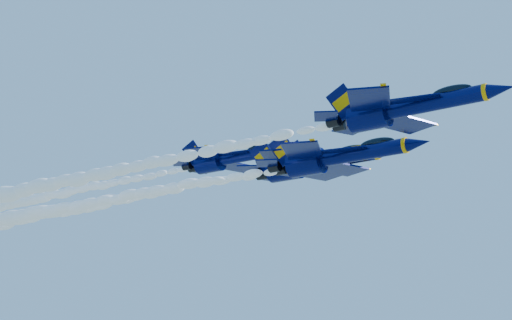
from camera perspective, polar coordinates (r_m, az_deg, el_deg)
The scene contains 8 objects.
jet_lead at distance 66.18m, azimuth 11.79°, elevation 4.10°, with size 17.27×14.17×6.42m.
smoke_trail_jet_lead at distance 83.89m, azimuth -10.33°, elevation -0.69°, with size 53.57×2.34×2.10m, color white.
jet_second at distance 78.48m, azimuth 6.45°, elevation 0.26°, with size 18.84×15.45×7.00m.
smoke_trail_jet_second at distance 98.50m, azimuth -11.90°, elevation -3.20°, with size 53.57×2.55×2.30m, color white.
jet_third at distance 86.59m, azimuth 4.61°, elevation -0.23°, with size 19.69×16.15×7.32m.
smoke_trail_jet_third at distance 107.31m, azimuth -12.09°, elevation -3.35°, with size 53.57×2.67×2.40m, color white.
jet_fourth at distance 104.14m, azimuth -2.02°, elevation 0.14°, with size 19.00×15.59×7.06m.
smoke_trail_jet_fourth at distance 126.81m, azimuth -15.02°, elevation -2.54°, with size 53.57×2.57×2.32m, color white.
Camera 1 is at (41.35, -72.29, 128.66)m, focal length 50.00 mm.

